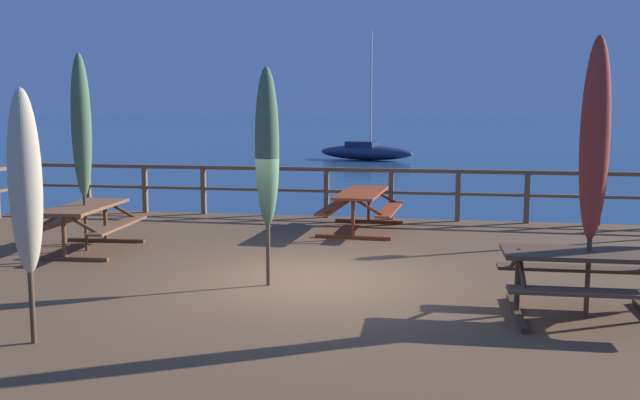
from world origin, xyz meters
name	(u,v)px	position (x,y,z in m)	size (l,w,h in m)	color
ground_plane	(309,334)	(0.00, 0.00, 0.00)	(600.00, 600.00, 0.00)	navy
wooden_deck	(309,306)	(0.00, 0.00, 0.40)	(15.68, 11.22, 0.79)	brown
railing_waterside_far	(359,185)	(0.00, 5.46, 1.52)	(15.48, 0.10, 1.09)	brown
picnic_table_front_left	(86,218)	(-4.03, 1.24, 1.35)	(1.51, 1.97, 0.78)	brown
picnic_table_mid_right	(362,202)	(0.25, 3.98, 1.36)	(1.51, 2.22, 0.78)	#993819
picnic_table_mid_left	(586,270)	(3.43, -1.22, 1.35)	(1.89, 1.45, 0.78)	brown
patio_umbrella_short_front	(81,126)	(-4.03, 1.24, 2.86)	(0.32, 0.32, 3.25)	#4C3828
patio_umbrella_short_back	(25,183)	(-2.23, -3.12, 2.42)	(0.32, 0.32, 2.56)	#4C3828
patio_umbrella_tall_mid_left	(595,141)	(3.45, -1.17, 2.80)	(0.32, 0.32, 3.15)	#4C3828
patio_umbrella_tall_back_right	(267,148)	(-0.47, -0.44, 2.63)	(0.32, 0.32, 2.90)	#4C3828
sailboat_distant	(366,152)	(-3.05, 33.15, 0.51)	(6.23, 3.17, 7.72)	navy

